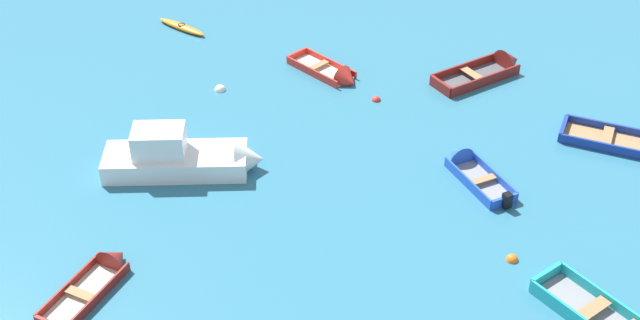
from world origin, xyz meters
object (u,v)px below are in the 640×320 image
at_px(mooring_buoy_near_foreground, 512,260).
at_px(rowboat_maroon_center, 104,272).
at_px(rowboat_blue_near_right, 468,168).
at_px(motor_launch_white_near_left, 187,157).
at_px(mooring_buoy_outer_edge, 376,100).
at_px(rowboat_maroon_near_camera, 495,68).
at_px(kayak_orange_cluster_outer, 182,27).
at_px(mooring_buoy_between_boats_left, 220,90).
at_px(rowboat_red_foreground_center, 337,76).

bearing_deg(mooring_buoy_near_foreground, rowboat_maroon_center, 176.49).
xyz_separation_m(rowboat_blue_near_right, motor_launch_white_near_left, (-10.18, 1.31, 0.40)).
bearing_deg(mooring_buoy_outer_edge, mooring_buoy_near_foreground, -75.33).
relative_size(rowboat_maroon_near_camera, mooring_buoy_near_foreground, 11.41).
relative_size(rowboat_maroon_center, mooring_buoy_outer_edge, 9.58).
height_order(rowboat_maroon_center, mooring_buoy_outer_edge, rowboat_maroon_center).
xyz_separation_m(rowboat_maroon_center, mooring_buoy_near_foreground, (12.92, -0.79, -0.16)).
distance_m(kayak_orange_cluster_outer, mooring_buoy_between_boats_left, 6.08).
xyz_separation_m(rowboat_red_foreground_center, kayak_orange_cluster_outer, (-6.70, 5.52, -0.03)).
height_order(rowboat_maroon_center, rowboat_maroon_near_camera, rowboat_maroon_near_camera).
height_order(rowboat_red_foreground_center, mooring_buoy_between_boats_left, rowboat_red_foreground_center).
bearing_deg(motor_launch_white_near_left, rowboat_blue_near_right, -7.36).
relative_size(rowboat_maroon_center, rowboat_maroon_near_camera, 0.79).
xyz_separation_m(kayak_orange_cluster_outer, mooring_buoy_near_foreground, (10.73, -17.56, -0.13)).
height_order(rowboat_maroon_center, kayak_orange_cluster_outer, rowboat_maroon_center).
distance_m(rowboat_maroon_center, motor_launch_white_near_left, 5.95).
bearing_deg(motor_launch_white_near_left, kayak_orange_cluster_outer, 91.96).
height_order(rowboat_red_foreground_center, kayak_orange_cluster_outer, rowboat_red_foreground_center).
xyz_separation_m(kayak_orange_cluster_outer, mooring_buoy_outer_edge, (8.08, -7.43, -0.13)).
relative_size(motor_launch_white_near_left, kayak_orange_cluster_outer, 2.47).
distance_m(kayak_orange_cluster_outer, mooring_buoy_outer_edge, 10.98).
distance_m(rowboat_red_foreground_center, rowboat_maroon_near_camera, 6.94).
distance_m(rowboat_maroon_center, mooring_buoy_outer_edge, 13.88).
bearing_deg(mooring_buoy_near_foreground, motor_launch_white_near_left, 149.32).
bearing_deg(mooring_buoy_between_boats_left, mooring_buoy_outer_edge, -13.90).
relative_size(rowboat_maroon_near_camera, mooring_buoy_outer_edge, 12.18).
distance_m(motor_launch_white_near_left, kayak_orange_cluster_outer, 11.44).
distance_m(motor_launch_white_near_left, mooring_buoy_between_boats_left, 5.75).
relative_size(rowboat_red_foreground_center, mooring_buoy_near_foreground, 8.89).
bearing_deg(kayak_orange_cluster_outer, motor_launch_white_near_left, -88.04).
height_order(motor_launch_white_near_left, mooring_buoy_near_foreground, motor_launch_white_near_left).
distance_m(rowboat_blue_near_right, rowboat_maroon_near_camera, 7.67).
relative_size(motor_launch_white_near_left, rowboat_maroon_near_camera, 1.30).
bearing_deg(mooring_buoy_outer_edge, kayak_orange_cluster_outer, 137.41).
distance_m(rowboat_blue_near_right, rowboat_red_foreground_center, 8.18).
xyz_separation_m(rowboat_maroon_near_camera, kayak_orange_cluster_outer, (-13.64, 5.70, -0.08)).
distance_m(rowboat_blue_near_right, motor_launch_white_near_left, 10.27).
height_order(rowboat_blue_near_right, rowboat_maroon_near_camera, rowboat_maroon_near_camera).
distance_m(kayak_orange_cluster_outer, mooring_buoy_near_foreground, 20.58).
height_order(rowboat_maroon_near_camera, mooring_buoy_outer_edge, rowboat_maroon_near_camera).
distance_m(rowboat_maroon_near_camera, mooring_buoy_outer_edge, 5.83).
xyz_separation_m(rowboat_maroon_near_camera, mooring_buoy_outer_edge, (-5.56, -1.72, -0.21)).
bearing_deg(mooring_buoy_near_foreground, rowboat_maroon_near_camera, 76.21).
relative_size(rowboat_red_foreground_center, rowboat_maroon_near_camera, 0.78).
bearing_deg(mooring_buoy_near_foreground, rowboat_blue_near_right, 91.98).
height_order(motor_launch_white_near_left, rowboat_maroon_near_camera, motor_launch_white_near_left).
bearing_deg(rowboat_blue_near_right, mooring_buoy_outer_edge, 115.09).
height_order(rowboat_blue_near_right, mooring_buoy_between_boats_left, rowboat_blue_near_right).
xyz_separation_m(rowboat_blue_near_right, mooring_buoy_outer_edge, (-2.48, 5.31, -0.18)).
bearing_deg(rowboat_red_foreground_center, rowboat_blue_near_right, -61.83).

